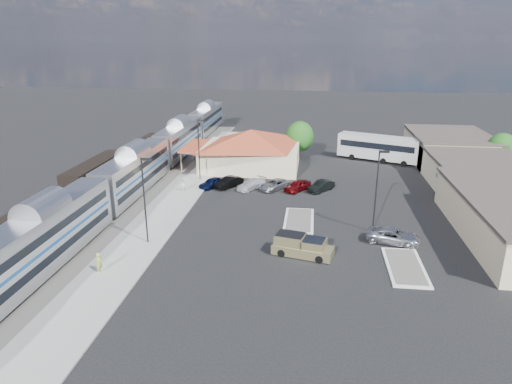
# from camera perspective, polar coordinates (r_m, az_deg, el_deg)

# --- Properties ---
(ground) EXTENTS (280.00, 280.00, 0.00)m
(ground) POSITION_cam_1_polar(r_m,az_deg,el_deg) (50.77, 0.78, -4.28)
(ground) COLOR black
(ground) RESTS_ON ground
(railbed) EXTENTS (16.00, 100.00, 0.12)m
(railbed) POSITION_cam_1_polar(r_m,az_deg,el_deg) (63.57, -17.52, -0.33)
(railbed) COLOR #4C4944
(railbed) RESTS_ON ground
(platform) EXTENTS (5.50, 92.00, 0.18)m
(platform) POSITION_cam_1_polar(r_m,az_deg,el_deg) (58.62, -10.29, -1.30)
(platform) COLOR gray
(platform) RESTS_ON ground
(passenger_train) EXTENTS (3.00, 104.00, 5.55)m
(passenger_train) POSITION_cam_1_polar(r_m,az_deg,el_deg) (62.46, -14.89, 2.29)
(passenger_train) COLOR silver
(passenger_train) RESTS_ON ground
(freight_cars) EXTENTS (2.80, 46.00, 4.00)m
(freight_cars) POSITION_cam_1_polar(r_m,az_deg,el_deg) (65.93, -19.39, 1.84)
(freight_cars) COLOR black
(freight_cars) RESTS_ON ground
(station_depot) EXTENTS (18.35, 12.24, 6.20)m
(station_depot) POSITION_cam_1_polar(r_m,az_deg,el_deg) (73.07, -0.65, 5.46)
(station_depot) COLOR #BDAE8A
(station_depot) RESTS_ON ground
(buildings_east) EXTENTS (14.40, 51.40, 4.80)m
(buildings_east) POSITION_cam_1_polar(r_m,az_deg,el_deg) (67.23, 26.76, 1.50)
(buildings_east) COLOR #C6B28C
(buildings_east) RESTS_ON ground
(traffic_island_south) EXTENTS (3.30, 7.50, 0.21)m
(traffic_island_south) POSITION_cam_1_polar(r_m,az_deg,el_deg) (52.33, 5.39, -3.53)
(traffic_island_south) COLOR silver
(traffic_island_south) RESTS_ON ground
(traffic_island_north) EXTENTS (3.30, 7.50, 0.21)m
(traffic_island_north) POSITION_cam_1_polar(r_m,az_deg,el_deg) (44.11, 18.15, -8.86)
(traffic_island_north) COLOR silver
(traffic_island_north) RESTS_ON ground
(lamp_plat_s) EXTENTS (1.08, 0.25, 9.00)m
(lamp_plat_s) POSITION_cam_1_polar(r_m,az_deg,el_deg) (45.89, -13.72, -0.25)
(lamp_plat_s) COLOR black
(lamp_plat_s) RESTS_ON ground
(lamp_plat_n) EXTENTS (1.08, 0.25, 9.00)m
(lamp_plat_n) POSITION_cam_1_polar(r_m,az_deg,el_deg) (66.11, -7.10, 5.88)
(lamp_plat_n) COLOR black
(lamp_plat_n) RESTS_ON ground
(lamp_lot) EXTENTS (1.08, 0.25, 9.00)m
(lamp_lot) POSITION_cam_1_polar(r_m,az_deg,el_deg) (49.16, 14.96, 0.91)
(lamp_lot) COLOR black
(lamp_lot) RESTS_ON ground
(tree_east_c) EXTENTS (4.41, 4.41, 6.21)m
(tree_east_c) POSITION_cam_1_polar(r_m,az_deg,el_deg) (79.63, 28.35, 4.79)
(tree_east_c) COLOR #382314
(tree_east_c) RESTS_ON ground
(tree_depot) EXTENTS (4.71, 4.71, 6.63)m
(tree_depot) POSITION_cam_1_polar(r_m,az_deg,el_deg) (78.12, 5.49, 6.91)
(tree_depot) COLOR #382314
(tree_depot) RESTS_ON ground
(pickup_truck) EXTENTS (6.08, 3.39, 1.99)m
(pickup_truck) POSITION_cam_1_polar(r_m,az_deg,el_deg) (44.01, 5.88, -6.80)
(pickup_truck) COLOR #958B5C
(pickup_truck) RESTS_ON ground
(suv) EXTENTS (5.85, 3.87, 1.49)m
(suv) POSITION_cam_1_polar(r_m,az_deg,el_deg) (48.49, 16.83, -5.32)
(suv) COLOR #ABACB3
(suv) RESTS_ON ground
(coach_bus) EXTENTS (13.56, 8.05, 4.33)m
(coach_bus) POSITION_cam_1_polar(r_m,az_deg,el_deg) (79.79, 15.07, 5.48)
(coach_bus) COLOR silver
(coach_bus) RESTS_ON ground
(person_a) EXTENTS (0.53, 0.73, 1.84)m
(person_a) POSITION_cam_1_polar(r_m,az_deg,el_deg) (42.76, -18.99, -8.35)
(person_a) COLOR #A5B739
(person_a) RESTS_ON platform
(person_b) EXTENTS (0.85, 1.01, 1.86)m
(person_b) POSITION_cam_1_polar(r_m,az_deg,el_deg) (62.27, -9.20, 0.94)
(person_b) COLOR white
(person_b) RESTS_ON platform
(parked_car_a) EXTENTS (3.69, 4.33, 1.40)m
(parked_car_a) POSITION_cam_1_polar(r_m,az_deg,el_deg) (63.87, -5.50, 1.17)
(parked_car_a) COLOR #0B153B
(parked_car_a) RESTS_ON ground
(parked_car_b) EXTENTS (3.99, 4.60, 1.50)m
(parked_car_b) POSITION_cam_1_polar(r_m,az_deg,el_deg) (63.69, -3.43, 1.22)
(parked_car_b) COLOR black
(parked_car_b) RESTS_ON ground
(parked_car_c) EXTENTS (4.33, 4.96, 1.37)m
(parked_car_c) POSITION_cam_1_polar(r_m,az_deg,el_deg) (62.93, -0.61, 0.97)
(parked_car_c) COLOR white
(parked_car_c) RESTS_ON ground
(parked_car_d) EXTENTS (4.62, 5.24, 1.34)m
(parked_car_d) POSITION_cam_1_polar(r_m,az_deg,el_deg) (62.88, 2.32, 0.93)
(parked_car_d) COLOR gray
(parked_car_d) RESTS_ON ground
(parked_car_e) EXTENTS (4.03, 4.57, 1.49)m
(parked_car_e) POSITION_cam_1_polar(r_m,az_deg,el_deg) (62.40, 5.22, 0.80)
(parked_car_e) COLOR maroon
(parked_car_e) RESTS_ON ground
(parked_car_f) EXTENTS (3.88, 4.42, 1.45)m
(parked_car_f) POSITION_cam_1_polar(r_m,az_deg,el_deg) (62.69, 8.15, 0.75)
(parked_car_f) COLOR black
(parked_car_f) RESTS_ON ground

